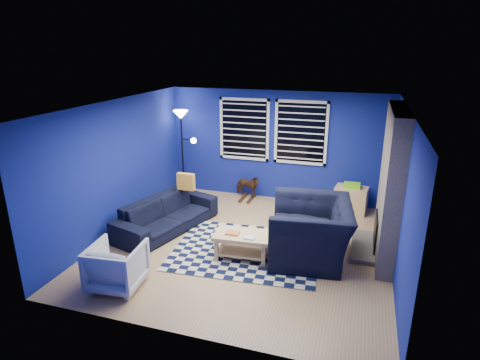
{
  "coord_description": "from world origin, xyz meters",
  "views": [
    {
      "loc": [
        1.85,
        -6.22,
        3.42
      ],
      "look_at": [
        -0.18,
        0.3,
        1.13
      ],
      "focal_mm": 30.0,
      "sensor_mm": 36.0,
      "label": 1
    }
  ],
  "objects_px": {
    "armchair_bent": "(117,266)",
    "cabinet": "(351,199)",
    "floor_lamp": "(182,127)",
    "coffee_table": "(242,241)",
    "sofa": "(167,214)",
    "armchair_big": "(311,231)",
    "rocking_horse": "(247,186)",
    "tv": "(392,153)"
  },
  "relations": [
    {
      "from": "armchair_big",
      "to": "rocking_horse",
      "type": "xyz_separation_m",
      "value": [
        -1.77,
        2.29,
        -0.16
      ]
    },
    {
      "from": "tv",
      "to": "coffee_table",
      "type": "bearing_deg",
      "value": -133.75
    },
    {
      "from": "cabinet",
      "to": "sofa",
      "type": "bearing_deg",
      "value": -142.83
    },
    {
      "from": "tv",
      "to": "sofa",
      "type": "distance_m",
      "value": 4.59
    },
    {
      "from": "cabinet",
      "to": "rocking_horse",
      "type": "bearing_deg",
      "value": -175.03
    },
    {
      "from": "rocking_horse",
      "to": "coffee_table",
      "type": "xyz_separation_m",
      "value": [
        0.69,
        -2.68,
        -0.0
      ]
    },
    {
      "from": "tv",
      "to": "rocking_horse",
      "type": "relative_size",
      "value": 1.65
    },
    {
      "from": "coffee_table",
      "to": "floor_lamp",
      "type": "relative_size",
      "value": 0.48
    },
    {
      "from": "armchair_bent",
      "to": "cabinet",
      "type": "distance_m",
      "value": 5.06
    },
    {
      "from": "rocking_horse",
      "to": "coffee_table",
      "type": "bearing_deg",
      "value": -157.82
    },
    {
      "from": "armchair_big",
      "to": "floor_lamp",
      "type": "xyz_separation_m",
      "value": [
        -3.3,
        2.14,
        1.17
      ]
    },
    {
      "from": "rocking_horse",
      "to": "armchair_bent",
      "type": "bearing_deg",
      "value": 176.02
    },
    {
      "from": "armchair_big",
      "to": "tv",
      "type": "bearing_deg",
      "value": 140.39
    },
    {
      "from": "rocking_horse",
      "to": "armchair_big",
      "type": "bearing_deg",
      "value": -134.6
    },
    {
      "from": "tv",
      "to": "sofa",
      "type": "height_order",
      "value": "tv"
    },
    {
      "from": "sofa",
      "to": "floor_lamp",
      "type": "bearing_deg",
      "value": 30.99
    },
    {
      "from": "armchair_big",
      "to": "rocking_horse",
      "type": "relative_size",
      "value": 2.46
    },
    {
      "from": "sofa",
      "to": "armchair_bent",
      "type": "relative_size",
      "value": 2.88
    },
    {
      "from": "armchair_bent",
      "to": "cabinet",
      "type": "relative_size",
      "value": 1.05
    },
    {
      "from": "armchair_big",
      "to": "floor_lamp",
      "type": "relative_size",
      "value": 0.74
    },
    {
      "from": "armchair_big",
      "to": "coffee_table",
      "type": "distance_m",
      "value": 1.16
    },
    {
      "from": "coffee_table",
      "to": "armchair_big",
      "type": "bearing_deg",
      "value": 19.92
    },
    {
      "from": "coffee_table",
      "to": "cabinet",
      "type": "relative_size",
      "value": 1.36
    },
    {
      "from": "sofa",
      "to": "cabinet",
      "type": "distance_m",
      "value": 3.9
    },
    {
      "from": "armchair_big",
      "to": "cabinet",
      "type": "distance_m",
      "value": 2.29
    },
    {
      "from": "armchair_bent",
      "to": "coffee_table",
      "type": "bearing_deg",
      "value": -143.94
    },
    {
      "from": "cabinet",
      "to": "tv",
      "type": "bearing_deg",
      "value": -4.87
    },
    {
      "from": "coffee_table",
      "to": "floor_lamp",
      "type": "bearing_deg",
      "value": 131.27
    },
    {
      "from": "sofa",
      "to": "armchair_bent",
      "type": "distance_m",
      "value": 1.99
    },
    {
      "from": "armchair_bent",
      "to": "coffee_table",
      "type": "relative_size",
      "value": 0.78
    },
    {
      "from": "coffee_table",
      "to": "armchair_bent",
      "type": "bearing_deg",
      "value": -138.46
    },
    {
      "from": "sofa",
      "to": "rocking_horse",
      "type": "bearing_deg",
      "value": -10.47
    },
    {
      "from": "armchair_bent",
      "to": "tv",
      "type": "bearing_deg",
      "value": -141.0
    },
    {
      "from": "tv",
      "to": "coffee_table",
      "type": "distance_m",
      "value": 3.56
    },
    {
      "from": "tv",
      "to": "floor_lamp",
      "type": "distance_m",
      "value": 4.58
    },
    {
      "from": "floor_lamp",
      "to": "coffee_table",
      "type": "bearing_deg",
      "value": -48.73
    },
    {
      "from": "sofa",
      "to": "floor_lamp",
      "type": "relative_size",
      "value": 1.08
    },
    {
      "from": "tv",
      "to": "armchair_big",
      "type": "distance_m",
      "value": 2.59
    },
    {
      "from": "armchair_bent",
      "to": "coffee_table",
      "type": "distance_m",
      "value": 2.04
    },
    {
      "from": "sofa",
      "to": "cabinet",
      "type": "bearing_deg",
      "value": -43.44
    },
    {
      "from": "coffee_table",
      "to": "cabinet",
      "type": "xyz_separation_m",
      "value": [
        1.64,
        2.6,
        -0.04
      ]
    },
    {
      "from": "tv",
      "to": "cabinet",
      "type": "xyz_separation_m",
      "value": [
        -0.71,
        0.15,
        -1.11
      ]
    }
  ]
}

